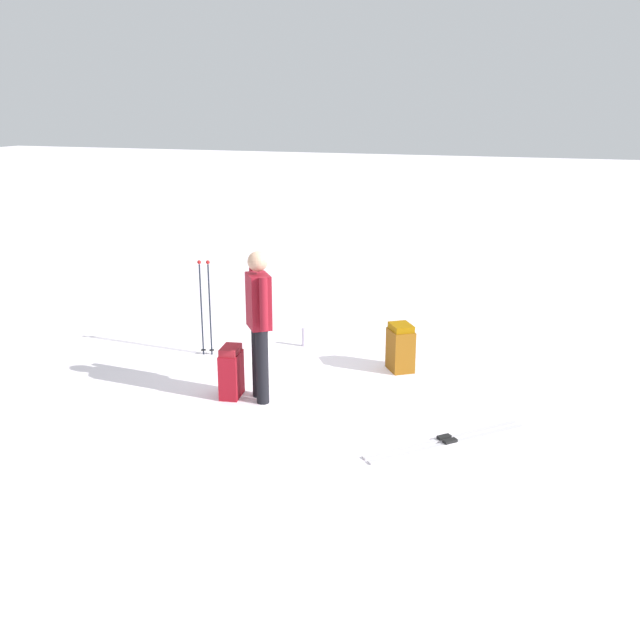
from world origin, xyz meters
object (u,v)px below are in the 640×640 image
at_px(ski_poles_planted_near, 205,303).
at_px(thermos_bottle, 304,337).
at_px(backpack_large_dark, 231,372).
at_px(skier_standing, 259,318).
at_px(ski_pair_near, 447,441).
at_px(backpack_bright, 400,348).

relative_size(ski_poles_planted_near, thermos_bottle, 4.92).
height_order(ski_poles_planted_near, thermos_bottle, ski_poles_planted_near).
xyz_separation_m(backpack_large_dark, thermos_bottle, (-0.14, -1.95, -0.16)).
height_order(skier_standing, ski_poles_planted_near, skier_standing).
xyz_separation_m(ski_pair_near, thermos_bottle, (2.39, -2.30, 0.12)).
height_order(backpack_bright, ski_poles_planted_near, ski_poles_planted_near).
xyz_separation_m(backpack_bright, ski_poles_planted_near, (2.56, 0.29, 0.42)).
bearing_deg(ski_poles_planted_near, ski_pair_near, 156.10).
distance_m(skier_standing, thermos_bottle, 2.10).
bearing_deg(ski_pair_near, backpack_large_dark, -7.85).
xyz_separation_m(ski_pair_near, backpack_bright, (0.93, -1.83, 0.28)).
relative_size(ski_pair_near, ski_poles_planted_near, 1.13).
bearing_deg(thermos_bottle, skier_standing, 96.30).
xyz_separation_m(skier_standing, backpack_large_dark, (0.35, 0.03, -0.66)).
relative_size(skier_standing, ski_pair_near, 1.18).
bearing_deg(ski_pair_near, thermos_bottle, -43.87).
bearing_deg(backpack_bright, ski_pair_near, 116.82).
bearing_deg(skier_standing, ski_poles_planted_near, -41.82).
bearing_deg(backpack_bright, thermos_bottle, -17.77).
height_order(ski_pair_near, thermos_bottle, thermos_bottle).
bearing_deg(backpack_large_dark, backpack_bright, -137.28).
xyz_separation_m(ski_pair_near, backpack_large_dark, (2.53, -0.35, 0.28)).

